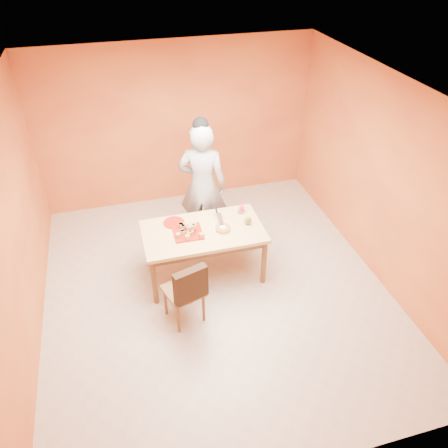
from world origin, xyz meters
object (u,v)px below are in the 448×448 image
object	(u,v)px
pastry_platter	(188,233)
red_dinner_plate	(174,223)
person	(203,186)
checker_tin	(241,212)
magenta_glass	(242,209)
egg_ornament	(248,221)
dining_chair	(184,290)
sponge_cake	(223,229)
dining_table	(203,236)

from	to	relation	value
pastry_platter	red_dinner_plate	distance (m)	0.31
person	checker_tin	world-z (taller)	person
magenta_glass	checker_tin	size ratio (longest dim) A/B	1.12
person	egg_ornament	bearing A→B (deg)	140.55
red_dinner_plate	dining_chair	bearing A→B (deg)	-94.71
red_dinner_plate	egg_ornament	size ratio (longest dim) A/B	2.27
egg_ornament	person	bearing A→B (deg)	98.06
pastry_platter	sponge_cake	world-z (taller)	sponge_cake
dining_table	person	xyz separation A→B (m)	(0.18, 0.77, 0.30)
dining_table	checker_tin	distance (m)	0.67
person	red_dinner_plate	bearing A→B (deg)	66.17
person	red_dinner_plate	distance (m)	0.75
dining_chair	pastry_platter	bearing A→B (deg)	56.61
pastry_platter	egg_ornament	xyz separation A→B (m)	(0.82, -0.02, 0.05)
red_dinner_plate	sponge_cake	size ratio (longest dim) A/B	1.38
egg_ornament	checker_tin	distance (m)	0.30
checker_tin	dining_table	bearing A→B (deg)	-156.44
red_dinner_plate	checker_tin	bearing A→B (deg)	-0.04
magenta_glass	egg_ornament	bearing A→B (deg)	-91.93
dining_table	egg_ornament	bearing A→B (deg)	-2.81
pastry_platter	egg_ornament	size ratio (longest dim) A/B	2.99
sponge_cake	checker_tin	distance (m)	0.50
magenta_glass	checker_tin	world-z (taller)	magenta_glass
dining_chair	magenta_glass	size ratio (longest dim) A/B	9.58
dining_table	dining_chair	size ratio (longest dim) A/B	1.69
sponge_cake	magenta_glass	bearing A→B (deg)	44.39
pastry_platter	dining_table	bearing A→B (deg)	2.95
dining_chair	red_dinner_plate	distance (m)	1.07
dining_chair	red_dinner_plate	xyz separation A→B (m)	(0.08, 1.03, 0.28)
dining_table	red_dinner_plate	bearing A→B (deg)	142.41
magenta_glass	dining_table	bearing A→B (deg)	-155.88
red_dinner_plate	magenta_glass	xyz separation A→B (m)	(0.97, 0.02, 0.04)
red_dinner_plate	egg_ornament	bearing A→B (deg)	-17.09
red_dinner_plate	checker_tin	size ratio (longest dim) A/B	3.23
person	sponge_cake	xyz separation A→B (m)	(0.07, -0.85, -0.17)
dining_chair	person	world-z (taller)	person
person	pastry_platter	size ratio (longest dim) A/B	5.16
dining_table	egg_ornament	size ratio (longest dim) A/B	12.75
person	sponge_cake	distance (m)	0.87
red_dinner_plate	sponge_cake	xyz separation A→B (m)	(0.59, -0.35, 0.03)
person	checker_tin	bearing A→B (deg)	151.99
dining_chair	magenta_glass	world-z (taller)	dining_chair
person	red_dinner_plate	world-z (taller)	person
magenta_glass	checker_tin	distance (m)	0.04
red_dinner_plate	checker_tin	distance (m)	0.95
dining_chair	sponge_cake	distance (m)	1.01
checker_tin	sponge_cake	bearing A→B (deg)	-135.30
dining_chair	magenta_glass	bearing A→B (deg)	27.68
dining_table	sponge_cake	world-z (taller)	sponge_cake
pastry_platter	sponge_cake	distance (m)	0.47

